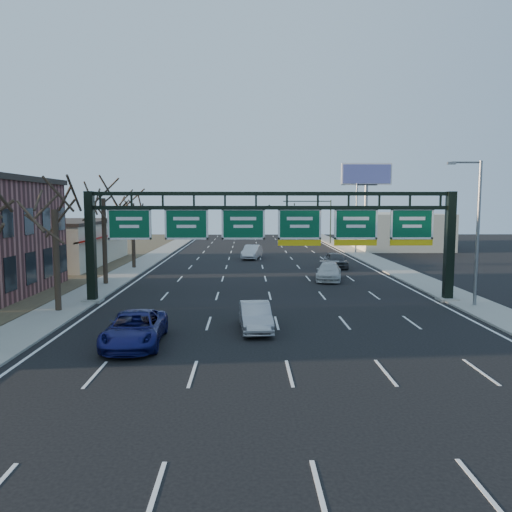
{
  "coord_description": "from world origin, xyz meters",
  "views": [
    {
      "loc": [
        -1.62,
        -24.33,
        6.4
      ],
      "look_at": [
        -1.04,
        6.17,
        3.2
      ],
      "focal_mm": 35.0,
      "sensor_mm": 36.0,
      "label": 1
    }
  ],
  "objects_px": {
    "sign_gantry": "(274,231)",
    "car_blue_suv": "(135,329)",
    "car_silver_sedan": "(255,316)",
    "car_white_wagon": "(329,272)"
  },
  "relations": [
    {
      "from": "car_blue_suv",
      "to": "car_white_wagon",
      "type": "distance_m",
      "value": 22.56
    },
    {
      "from": "car_silver_sedan",
      "to": "car_white_wagon",
      "type": "relative_size",
      "value": 0.85
    },
    {
      "from": "car_blue_suv",
      "to": "car_silver_sedan",
      "type": "height_order",
      "value": "car_blue_suv"
    },
    {
      "from": "sign_gantry",
      "to": "car_blue_suv",
      "type": "relative_size",
      "value": 4.59
    },
    {
      "from": "car_white_wagon",
      "to": "car_blue_suv",
      "type": "bearing_deg",
      "value": -111.43
    },
    {
      "from": "sign_gantry",
      "to": "car_blue_suv",
      "type": "distance_m",
      "value": 12.77
    },
    {
      "from": "car_silver_sedan",
      "to": "car_white_wagon",
      "type": "height_order",
      "value": "car_white_wagon"
    },
    {
      "from": "sign_gantry",
      "to": "car_blue_suv",
      "type": "height_order",
      "value": "sign_gantry"
    },
    {
      "from": "sign_gantry",
      "to": "car_white_wagon",
      "type": "distance_m",
      "value": 11.12
    },
    {
      "from": "car_blue_suv",
      "to": "car_silver_sedan",
      "type": "distance_m",
      "value": 6.1
    }
  ]
}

